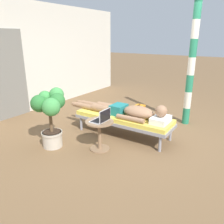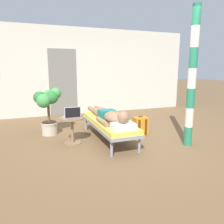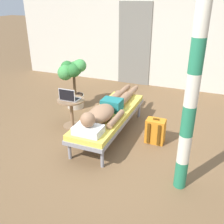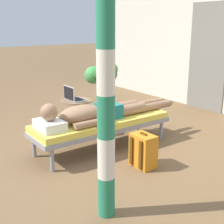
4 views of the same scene
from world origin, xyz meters
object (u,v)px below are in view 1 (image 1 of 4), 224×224
object	(u,v)px
lounge_chair	(123,119)
porch_post	(191,66)
side_table	(100,130)
potted_plant	(49,111)
person_reclining	(127,111)
laptop	(102,118)
backpack	(138,114)

from	to	relation	value
lounge_chair	porch_post	bearing A→B (deg)	-32.98
side_table	lounge_chair	bearing A→B (deg)	-2.86
potted_plant	side_table	bearing A→B (deg)	-63.23
person_reclining	laptop	distance (m)	0.75
backpack	porch_post	xyz separation A→B (m)	(0.54, -0.92, 1.08)
porch_post	side_table	bearing A→B (deg)	156.60
laptop	porch_post	bearing A→B (deg)	-22.19
person_reclining	backpack	size ratio (longest dim) A/B	5.12
side_table	porch_post	bearing A→B (deg)	-23.40
lounge_chair	side_table	xyz separation A→B (m)	(-0.75, 0.04, 0.01)
side_table	potted_plant	size ratio (longest dim) A/B	0.50
lounge_chair	backpack	xyz separation A→B (m)	(0.78, 0.06, -0.15)
potted_plant	porch_post	size ratio (longest dim) A/B	0.41
laptop	porch_post	xyz separation A→B (m)	(2.07, -0.84, 0.70)
laptop	potted_plant	distance (m)	0.92
person_reclining	potted_plant	distance (m)	1.45
side_table	porch_post	size ratio (longest dim) A/B	0.20
side_table	potted_plant	bearing A→B (deg)	116.77
laptop	backpack	xyz separation A→B (m)	(1.52, 0.08, -0.39)
laptop	person_reclining	bearing A→B (deg)	-4.93
laptop	porch_post	distance (m)	2.34
backpack	laptop	bearing A→B (deg)	-177.04
side_table	laptop	size ratio (longest dim) A/B	1.69
lounge_chair	backpack	world-z (taller)	backpack
laptop	backpack	distance (m)	1.57
side_table	backpack	distance (m)	1.53
side_table	laptop	distance (m)	0.23
lounge_chair	person_reclining	xyz separation A→B (m)	(0.00, -0.08, 0.17)
potted_plant	porch_post	distance (m)	3.03
person_reclining	potted_plant	size ratio (longest dim) A/B	2.07
side_table	backpack	bearing A→B (deg)	1.03
side_table	potted_plant	xyz separation A→B (m)	(-0.39, 0.77, 0.31)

